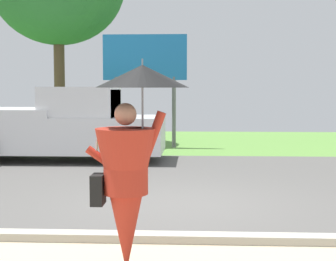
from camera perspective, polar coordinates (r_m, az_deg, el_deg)
ground_plane at (r=11.21m, az=1.58°, el=-5.06°), size 40.00×22.00×0.20m
monk_pedestrian at (r=5.14m, az=-4.29°, el=-4.06°), size 1.03×0.91×2.13m
pickup_truck at (r=13.53m, az=-11.47°, el=0.44°), size 5.20×2.28×1.88m
roadside_billboard at (r=16.13m, az=-2.56°, el=7.16°), size 2.60×0.12×3.50m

